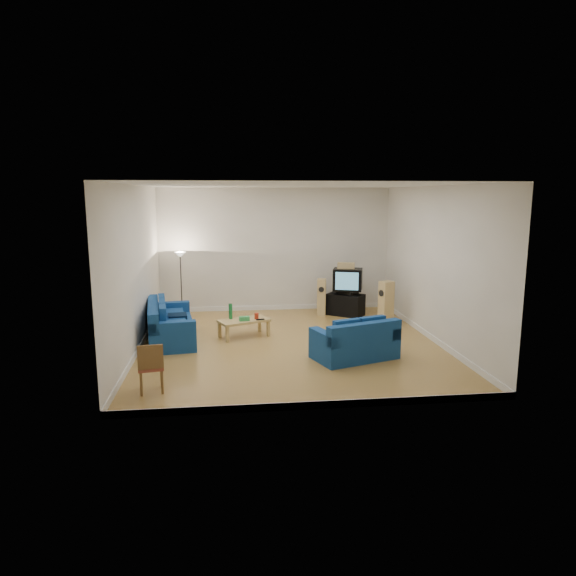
{
  "coord_description": "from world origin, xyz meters",
  "views": [
    {
      "loc": [
        -1.22,
        -10.05,
        3.02
      ],
      "look_at": [
        0.0,
        0.4,
        1.1
      ],
      "focal_mm": 32.0,
      "sensor_mm": 36.0,
      "label": 1
    }
  ],
  "objects": [
    {
      "name": "tv_stand",
      "position": [
        1.7,
        2.41,
        0.27
      ],
      "size": [
        1.01,
        0.93,
        0.54
      ],
      "primitive_type": "cube",
      "rotation": [
        0.0,
        0.0,
        -0.65
      ],
      "color": "black",
      "rests_on": "ground"
    },
    {
      "name": "red_canister",
      "position": [
        -0.65,
        0.7,
        0.45
      ],
      "size": [
        0.12,
        0.12,
        0.13
      ],
      "primitive_type": "cylinder",
      "rotation": [
        0.0,
        0.0,
        0.44
      ],
      "color": "red",
      "rests_on": "coffee_table"
    },
    {
      "name": "television",
      "position": [
        1.74,
        2.39,
        0.92
      ],
      "size": [
        0.83,
        0.71,
        0.55
      ],
      "rotation": [
        0.0,
        0.0,
        -0.3
      ],
      "color": "black",
      "rests_on": "av_receiver"
    },
    {
      "name": "bottle",
      "position": [
        -1.2,
        0.77,
        0.55
      ],
      "size": [
        0.11,
        0.11,
        0.33
      ],
      "primitive_type": "cylinder",
      "rotation": [
        0.0,
        0.0,
        0.82
      ],
      "color": "#197233",
      "rests_on": "coffee_table"
    },
    {
      "name": "centre_speaker",
      "position": [
        1.7,
        2.44,
        1.27
      ],
      "size": [
        0.45,
        0.28,
        0.15
      ],
      "primitive_type": "cube",
      "rotation": [
        0.0,
        0.0,
        -0.3
      ],
      "color": "tan",
      "rests_on": "television"
    },
    {
      "name": "speaker_left",
      "position": [
        1.1,
        2.51,
        0.46
      ],
      "size": [
        0.27,
        0.32,
        0.92
      ],
      "rotation": [
        0.0,
        0.0,
        -0.24
      ],
      "color": "tan",
      "rests_on": "ground"
    },
    {
      "name": "speaker_right",
      "position": [
        2.45,
        1.43,
        0.51
      ],
      "size": [
        0.37,
        0.34,
        1.02
      ],
      "rotation": [
        0.0,
        0.0,
        -1.15
      ],
      "color": "tan",
      "rests_on": "ground"
    },
    {
      "name": "sofa_three_seat",
      "position": [
        -2.51,
        0.59,
        0.3
      ],
      "size": [
        1.18,
        2.18,
        0.8
      ],
      "rotation": [
        0.0,
        0.0,
        -1.43
      ],
      "color": "navy",
      "rests_on": "ground"
    },
    {
      "name": "room",
      "position": [
        0.0,
        0.0,
        1.54
      ],
      "size": [
        6.01,
        6.51,
        3.21
      ],
      "color": "olive",
      "rests_on": "ground"
    },
    {
      "name": "dining_chair",
      "position": [
        -2.44,
        -2.34,
        0.44
      ],
      "size": [
        0.44,
        0.44,
        0.8
      ],
      "rotation": [
        0.0,
        0.0,
        0.16
      ],
      "color": "brown",
      "rests_on": "ground"
    },
    {
      "name": "remote",
      "position": [
        -0.57,
        0.6,
        0.39
      ],
      "size": [
        0.19,
        0.09,
        0.02
      ],
      "primitive_type": "cube",
      "rotation": [
        0.0,
        0.0,
        0.23
      ],
      "color": "black",
      "rests_on": "coffee_table"
    },
    {
      "name": "floor_lamp",
      "position": [
        -2.4,
        2.7,
        1.35
      ],
      "size": [
        0.28,
        0.28,
        1.63
      ],
      "color": "black",
      "rests_on": "ground"
    },
    {
      "name": "tissue_box",
      "position": [
        -0.91,
        0.57,
        0.43
      ],
      "size": [
        0.23,
        0.14,
        0.09
      ],
      "primitive_type": "cube",
      "rotation": [
        0.0,
        0.0,
        0.12
      ],
      "color": "green",
      "rests_on": "coffee_table"
    },
    {
      "name": "sofa_loveseat",
      "position": [
        1.1,
        -1.08,
        0.28
      ],
      "size": [
        1.69,
        1.28,
        0.75
      ],
      "rotation": [
        0.0,
        0.0,
        0.33
      ],
      "color": "navy",
      "rests_on": "ground"
    },
    {
      "name": "coffee_table",
      "position": [
        -0.92,
        0.67,
        0.33
      ],
      "size": [
        1.18,
        0.89,
        0.38
      ],
      "rotation": [
        0.0,
        0.0,
        0.4
      ],
      "color": "tan",
      "rests_on": "ground"
    },
    {
      "name": "av_receiver",
      "position": [
        1.75,
        2.41,
        0.59
      ],
      "size": [
        0.56,
        0.57,
        0.1
      ],
      "primitive_type": "cube",
      "rotation": [
        0.0,
        0.0,
        -0.85
      ],
      "color": "black",
      "rests_on": "tv_stand"
    }
  ]
}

